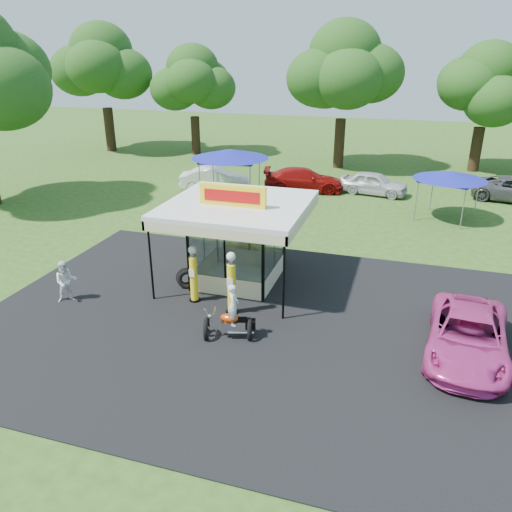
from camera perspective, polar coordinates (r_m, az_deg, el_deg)
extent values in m
plane|color=#2E4816|center=(16.03, -1.08, -11.11)|extent=(120.00, 120.00, 0.00)
cube|color=black|center=(17.64, 0.97, -7.61)|extent=(20.00, 14.00, 0.04)
cube|color=white|center=(20.71, -2.01, -2.77)|extent=(3.00, 3.00, 0.06)
cube|color=white|center=(19.54, -2.14, 5.91)|extent=(5.40, 5.40, 0.18)
cube|color=yellow|center=(18.95, -2.66, 6.91)|extent=(2.60, 0.25, 0.80)
cube|color=red|center=(18.83, -2.80, 6.81)|extent=(2.21, 0.02, 0.45)
cylinder|color=black|center=(18.93, -11.94, -0.59)|extent=(0.08, 0.08, 3.20)
cylinder|color=black|center=(17.17, 3.19, -2.59)|extent=(0.08, 0.08, 3.20)
cylinder|color=black|center=(19.20, -6.99, -5.03)|extent=(0.42, 0.42, 0.10)
cylinder|color=yellow|center=(18.80, -7.12, -2.56)|extent=(0.29, 0.29, 1.73)
cylinder|color=silver|center=(18.41, -7.26, 0.14)|extent=(0.19, 0.19, 0.19)
sphere|color=white|center=(18.34, -7.29, 0.69)|extent=(0.31, 0.31, 0.31)
cube|color=white|center=(18.54, -7.38, -1.98)|extent=(0.21, 0.02, 0.29)
cylinder|color=black|center=(18.25, -2.74, -6.41)|extent=(0.45, 0.45, 0.10)
cylinder|color=yellow|center=(17.81, -2.80, -3.69)|extent=(0.30, 0.30, 1.83)
cylinder|color=silver|center=(17.38, -2.86, -0.69)|extent=(0.20, 0.20, 0.20)
sphere|color=white|center=(17.30, -2.87, -0.07)|extent=(0.33, 0.33, 0.33)
cube|color=white|center=(17.52, -3.02, -3.05)|extent=(0.22, 0.02, 0.30)
torus|color=black|center=(16.74, -5.68, -8.32)|extent=(0.38, 0.81, 0.80)
torus|color=black|center=(16.65, -0.73, -8.38)|extent=(0.38, 0.81, 0.80)
cube|color=silver|center=(16.60, -3.06, -7.91)|extent=(0.58, 0.41, 0.29)
ellipsoid|color=#C33D0D|center=(16.47, -3.08, -7.10)|extent=(0.61, 0.34, 0.29)
cube|color=black|center=(16.48, -1.90, -7.29)|extent=(0.57, 0.39, 0.10)
cube|color=black|center=(16.55, -0.63, -7.78)|extent=(0.41, 0.41, 0.27)
cylinder|color=silver|center=(16.55, -5.23, -7.31)|extent=(0.42, 0.18, 0.85)
cylinder|color=silver|center=(16.38, -4.77, -6.30)|extent=(0.21, 0.56, 0.05)
sphere|color=silver|center=(16.49, -5.31, -6.88)|extent=(0.15, 0.15, 0.15)
imported|color=white|center=(16.22, -2.61, -5.59)|extent=(0.48, 0.60, 1.43)
torus|color=black|center=(20.09, -7.87, -2.66)|extent=(0.87, 0.63, 0.82)
torus|color=black|center=(20.28, -8.04, -2.42)|extent=(0.88, 0.71, 0.82)
imported|color=yellow|center=(22.44, -0.19, 0.57)|extent=(2.82, 1.13, 0.96)
imported|color=#D23990|center=(16.91, 23.05, -8.39)|extent=(2.76, 5.24, 1.41)
imported|color=white|center=(20.05, -20.89, -2.73)|extent=(1.02, 0.99, 1.65)
imported|color=white|center=(34.19, -4.73, 8.75)|extent=(4.91, 2.76, 1.53)
imported|color=#960D0B|center=(34.01, 5.48, 8.66)|extent=(5.65, 3.18, 1.54)
imported|color=silver|center=(33.97, 13.34, 8.08)|extent=(4.57, 2.44, 1.48)
cylinder|color=gray|center=(33.30, -4.52, 9.34)|extent=(0.07, 0.07, 2.62)
cylinder|color=gray|center=(32.32, 0.62, 9.00)|extent=(0.07, 0.07, 2.62)
cylinder|color=gray|center=(30.55, -6.64, 8.06)|extent=(0.07, 0.07, 2.62)
cylinder|color=gray|center=(29.48, -1.11, 7.67)|extent=(0.07, 0.07, 2.62)
cube|color=#171D9B|center=(31.07, -2.96, 11.02)|extent=(3.27, 3.27, 0.13)
cone|color=#171D9B|center=(31.00, -2.98, 11.63)|extent=(4.71, 4.71, 0.55)
cylinder|color=gray|center=(31.09, 18.53, 6.87)|extent=(0.05, 0.05, 2.18)
cylinder|color=gray|center=(31.27, 23.16, 6.30)|extent=(0.05, 0.05, 2.18)
cylinder|color=gray|center=(28.65, 18.53, 5.60)|extent=(0.05, 0.05, 2.18)
cylinder|color=gray|center=(28.85, 23.53, 4.99)|extent=(0.05, 0.05, 2.18)
cube|color=#171D9B|center=(29.66, 21.25, 8.08)|extent=(2.72, 2.72, 0.11)
cone|color=#171D9B|center=(29.60, 21.33, 8.61)|extent=(3.92, 3.92, 0.45)
cylinder|color=black|center=(49.82, -16.37, 13.70)|extent=(0.88, 0.88, 3.91)
ellipsoid|color=#1B4C15|center=(49.37, -17.04, 19.46)|extent=(9.25, 9.25, 7.93)
cylinder|color=black|center=(46.69, -6.91, 13.51)|extent=(0.79, 0.79, 3.33)
ellipsoid|color=#1B4C15|center=(46.22, -7.16, 18.70)|extent=(7.72, 7.72, 6.62)
cylinder|color=black|center=(41.43, 9.49, 12.58)|extent=(0.82, 0.82, 3.83)
ellipsoid|color=#1B4C15|center=(40.89, 9.96, 19.46)|extent=(9.19, 9.19, 7.87)
cylinder|color=black|center=(43.19, 23.84, 11.09)|extent=(0.84, 0.84, 3.36)
ellipsoid|color=#1B4C15|center=(42.68, 24.78, 16.72)|extent=(7.85, 7.85, 6.73)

